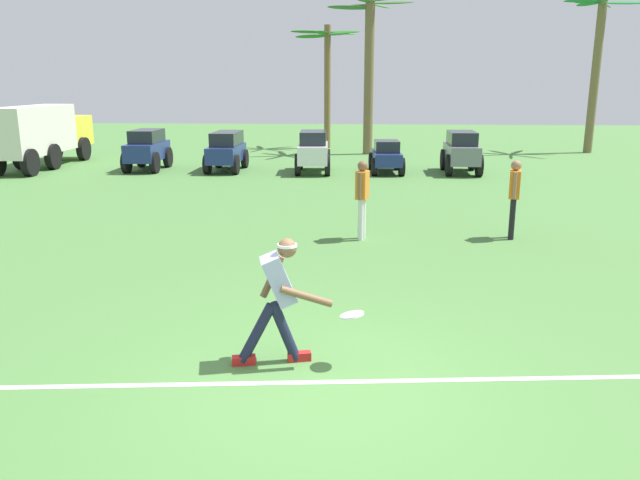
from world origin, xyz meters
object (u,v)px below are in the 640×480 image
object	(u,v)px
teammate_midfield	(362,193)
frisbee_thrower	(278,294)
parked_car_slot_d	(386,156)
parked_car_slot_a	(147,149)
parked_car_slot_c	(313,151)
frisbee_in_flight	(352,315)
palm_tree_far_left	(327,71)
parked_car_slot_b	(227,150)
teammate_near_sideline	(514,192)
box_truck	(43,133)
parked_car_slot_e	(461,151)
palm_tree_right_of_centre	(597,59)
palm_tree_left_of_centre	(369,64)

from	to	relation	value
teammate_midfield	frisbee_thrower	bearing A→B (deg)	-99.28
frisbee_thrower	parked_car_slot_d	distance (m)	15.07
parked_car_slot_a	parked_car_slot_c	bearing A→B (deg)	-2.24
frisbee_thrower	frisbee_in_flight	world-z (taller)	frisbee_thrower
frisbee_thrower	palm_tree_far_left	distance (m)	23.13
parked_car_slot_b	palm_tree_far_left	world-z (taller)	palm_tree_far_left
teammate_near_sideline	box_truck	world-z (taller)	box_truck
parked_car_slot_e	teammate_midfield	bearing A→B (deg)	-109.70
teammate_near_sideline	teammate_midfield	world-z (taller)	same
parked_car_slot_e	palm_tree_right_of_centre	size ratio (longest dim) A/B	0.36
teammate_near_sideline	palm_tree_far_left	size ratio (longest dim) A/B	0.28
parked_car_slot_a	palm_tree_left_of_centre	xyz separation A→B (m)	(7.77, 5.46, 2.98)
frisbee_in_flight	parked_car_slot_b	size ratio (longest dim) A/B	0.14
parked_car_slot_a	palm_tree_right_of_centre	size ratio (longest dim) A/B	0.36
teammate_near_sideline	parked_car_slot_e	bearing A→B (deg)	87.51
parked_car_slot_c	palm_tree_far_left	size ratio (longest dim) A/B	0.44
parked_car_slot_c	palm_tree_far_left	xyz separation A→B (m)	(0.05, 8.08, 2.73)
parked_car_slot_d	parked_car_slot_e	distance (m)	2.54
parked_car_slot_a	frisbee_thrower	bearing A→B (deg)	-66.48
frisbee_thrower	parked_car_slot_d	world-z (taller)	frisbee_thrower
frisbee_in_flight	teammate_midfield	xyz separation A→B (m)	(0.12, 5.66, 0.35)
palm_tree_left_of_centre	palm_tree_right_of_centre	bearing A→B (deg)	6.57
parked_car_slot_c	frisbee_thrower	bearing A→B (deg)	-87.21
teammate_midfield	palm_tree_left_of_centre	bearing A→B (deg)	88.97
parked_car_slot_a	parked_car_slot_e	size ratio (longest dim) A/B	1.00
palm_tree_far_left	palm_tree_left_of_centre	xyz separation A→B (m)	(1.87, -2.39, 0.25)
box_truck	palm_tree_left_of_centre	xyz separation A→B (m)	(11.74, 4.96, 2.49)
parked_car_slot_a	parked_car_slot_d	bearing A→B (deg)	-1.04
parked_car_slot_b	parked_car_slot_d	size ratio (longest dim) A/B	1.07
teammate_near_sideline	parked_car_slot_a	distance (m)	13.95
parked_car_slot_a	box_truck	distance (m)	4.04
palm_tree_far_left	palm_tree_right_of_centre	bearing A→B (deg)	-6.39
teammate_midfield	parked_car_slot_c	bearing A→B (deg)	100.10
parked_car_slot_e	palm_tree_right_of_centre	distance (m)	9.83
teammate_near_sideline	teammate_midfield	xyz separation A→B (m)	(-2.97, -0.26, 0.00)
parked_car_slot_b	palm_tree_right_of_centre	bearing A→B (deg)	24.24
teammate_midfield	palm_tree_left_of_centre	distance (m)	15.19
palm_tree_far_left	palm_tree_left_of_centre	size ratio (longest dim) A/B	0.86
parked_car_slot_b	palm_tree_right_of_centre	distance (m)	16.31
teammate_midfield	parked_car_slot_c	xyz separation A→B (m)	(-1.65, 9.24, -0.20)
parked_car_slot_b	frisbee_thrower	bearing A→B (deg)	-76.01
parked_car_slot_a	parked_car_slot_c	xyz separation A→B (m)	(5.85, -0.23, 0.00)
parked_car_slot_e	palm_tree_right_of_centre	bearing A→B (deg)	45.43
teammate_near_sideline	parked_car_slot_e	size ratio (longest dim) A/B	0.66
frisbee_thrower	palm_tree_right_of_centre	size ratio (longest dim) A/B	0.21
teammate_midfield	parked_car_slot_e	world-z (taller)	teammate_midfield
teammate_near_sideline	parked_car_slot_e	distance (m)	9.17
palm_tree_far_left	parked_car_slot_b	bearing A→B (deg)	-111.46
box_truck	palm_tree_far_left	xyz separation A→B (m)	(9.88, 7.35, 2.24)
parked_car_slot_c	palm_tree_right_of_centre	distance (m)	13.77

